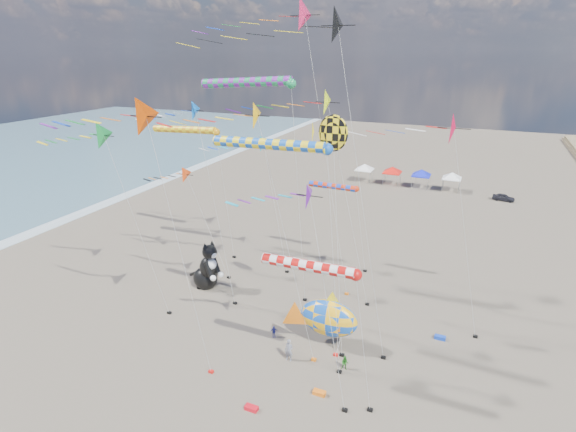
# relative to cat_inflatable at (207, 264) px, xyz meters

# --- Properties ---
(delta_kite_0) EXTENTS (8.00, 1.89, 15.44)m
(delta_kite_0) POSITION_rel_cat_inflatable_xyz_m (14.25, -10.57, 11.53)
(delta_kite_0) COLOR #5D1291
(delta_kite_0) RESTS_ON ground
(delta_kite_1) EXTENTS (13.93, 2.36, 19.81)m
(delta_kite_1) POSITION_rel_cat_inflatable_xyz_m (9.94, 3.07, 15.69)
(delta_kite_1) COLOR #DEFF13
(delta_kite_1) RESTS_ON ground
(delta_kite_2) EXTENTS (11.16, 2.62, 20.30)m
(delta_kite_2) POSITION_rel_cat_inflatable_xyz_m (4.28, -10.84, 16.10)
(delta_kite_2) COLOR #C03B03
(delta_kite_2) RESTS_ON ground
(delta_kite_3) EXTENTS (9.74, 1.87, 18.79)m
(delta_kite_3) POSITION_rel_cat_inflatable_xyz_m (-0.51, -1.69, 14.86)
(delta_kite_3) COLOR blue
(delta_kite_3) RESTS_ON ground
(delta_kite_4) EXTENTS (16.18, 2.57, 25.52)m
(delta_kite_4) POSITION_rel_cat_inflatable_xyz_m (12.99, -4.11, 21.28)
(delta_kite_4) COLOR black
(delta_kite_4) RESTS_ON ground
(delta_kite_5) EXTENTS (11.78, 2.43, 17.46)m
(delta_kite_5) POSITION_rel_cat_inflatable_xyz_m (-5.76, -5.52, 13.36)
(delta_kite_5) COLOR #138635
(delta_kite_5) RESTS_ON ground
(delta_kite_6) EXTENTS (13.97, 2.89, 26.84)m
(delta_kite_6) POSITION_rel_cat_inflatable_xyz_m (9.22, 4.19, 22.52)
(delta_kite_6) COLOR #D41D4E
(delta_kite_6) RESTS_ON ground
(delta_kite_7) EXTENTS (9.66, 1.82, 14.88)m
(delta_kite_7) POSITION_rel_cat_inflatable_xyz_m (2.26, 6.14, 10.94)
(delta_kite_7) COLOR #0D97B5
(delta_kite_7) RESTS_ON ground
(delta_kite_8) EXTENTS (12.57, 2.09, 19.62)m
(delta_kite_8) POSITION_rel_cat_inflatable_xyz_m (8.22, -6.50, 15.58)
(delta_kite_8) COLOR #FFB80D
(delta_kite_8) RESTS_ON ground
(delta_kite_9) EXTENTS (13.20, 2.64, 18.60)m
(delta_kite_9) POSITION_rel_cat_inflatable_xyz_m (20.36, 1.66, 14.40)
(delta_kite_9) COLOR #C70735
(delta_kite_9) RESTS_ON ground
(delta_kite_10) EXTENTS (9.11, 1.82, 12.11)m
(delta_kite_10) POSITION_rel_cat_inflatable_xyz_m (-3.64, 2.53, 8.22)
(delta_kite_10) COLOR #F0430F
(delta_kite_10) RESTS_ON ground
(windsock_0) EXTENTS (7.90, 0.77, 10.31)m
(windsock_0) POSITION_rel_cat_inflatable_xyz_m (14.81, -9.88, 7.23)
(windsock_0) COLOR red
(windsock_0) RESTS_ON ground
(windsock_1) EXTENTS (10.06, 0.84, 20.48)m
(windsock_1) POSITION_rel_cat_inflatable_xyz_m (4.70, 1.50, 17.34)
(windsock_1) COLOR #18894C
(windsock_1) RESTS_ON ground
(windsock_2) EXTENTS (9.88, 0.81, 14.85)m
(windsock_2) POSITION_rel_cat_inflatable_xyz_m (-6.21, 7.10, 11.76)
(windsock_2) COLOR orange
(windsock_2) RESTS_ON ground
(windsock_3) EXTENTS (10.00, 0.77, 17.19)m
(windsock_3) POSITION_rel_cat_inflatable_xyz_m (10.78, -7.07, 14.10)
(windsock_3) COLOR blue
(windsock_3) RESTS_ON ground
(windsock_4) EXTENTS (6.81, 0.66, 9.55)m
(windsock_4) POSITION_rel_cat_inflatable_xyz_m (10.08, 9.66, 6.51)
(windsock_4) COLOR red
(windsock_4) RESTS_ON ground
(angelfish_kite) EXTENTS (3.74, 3.02, 18.43)m
(angelfish_kite) POSITION_rel_cat_inflatable_xyz_m (13.44, -3.12, 14.33)
(angelfish_kite) COLOR yellow
(angelfish_kite) RESTS_ON ground
(cat_inflatable) EXTENTS (4.31, 3.04, 5.27)m
(cat_inflatable) POSITION_rel_cat_inflatable_xyz_m (0.00, 0.00, 0.00)
(cat_inflatable) COLOR black
(cat_inflatable) RESTS_ON ground
(fish_inflatable) EXTENTS (6.38, 3.32, 5.03)m
(fish_inflatable) POSITION_rel_cat_inflatable_xyz_m (14.13, -4.28, -0.01)
(fish_inflatable) COLOR blue
(fish_inflatable) RESTS_ON ground
(person_adult) EXTENTS (0.69, 0.47, 1.85)m
(person_adult) POSITION_rel_cat_inflatable_xyz_m (11.99, -7.21, -1.71)
(person_adult) COLOR gray
(person_adult) RESTS_ON ground
(child_green) EXTENTS (0.57, 0.45, 1.15)m
(child_green) POSITION_rel_cat_inflatable_xyz_m (16.28, -6.54, -2.06)
(child_green) COLOR #24731E
(child_green) RESTS_ON ground
(child_blue) EXTENTS (0.66, 0.55, 1.06)m
(child_blue) POSITION_rel_cat_inflatable_xyz_m (9.65, -4.96, -2.11)
(child_blue) COLOR #2A3098
(child_blue) RESTS_ON ground
(kite_bag_0) EXTENTS (0.90, 0.44, 0.30)m
(kite_bag_0) POSITION_rel_cat_inflatable_xyz_m (12.96, -1.77, -2.48)
(kite_bag_0) COLOR black
(kite_bag_0) RESTS_ON ground
(kite_bag_1) EXTENTS (0.90, 0.44, 0.30)m
(kite_bag_1) POSITION_rel_cat_inflatable_xyz_m (15.41, -9.78, -2.48)
(kite_bag_1) COLOR orange
(kite_bag_1) RESTS_ON ground
(kite_bag_2) EXTENTS (0.90, 0.44, 0.30)m
(kite_bag_2) POSITION_rel_cat_inflatable_xyz_m (22.52, 0.25, -2.48)
(kite_bag_2) COLOR #1238B9
(kite_bag_2) RESTS_ON ground
(kite_bag_3) EXTENTS (0.90, 0.44, 0.30)m
(kite_bag_3) POSITION_rel_cat_inflatable_xyz_m (11.70, -12.93, -2.48)
(kite_bag_3) COLOR red
(kite_bag_3) RESTS_ON ground
(tent_row) EXTENTS (19.20, 4.20, 3.80)m
(tent_row) POSITION_rel_cat_inflatable_xyz_m (12.35, 44.28, 0.51)
(tent_row) COLOR white
(tent_row) RESTS_ON ground
(parked_car) EXTENTS (3.44, 1.78, 1.12)m
(parked_car) POSITION_rel_cat_inflatable_xyz_m (28.05, 42.28, -2.08)
(parked_car) COLOR #26262D
(parked_car) RESTS_ON ground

